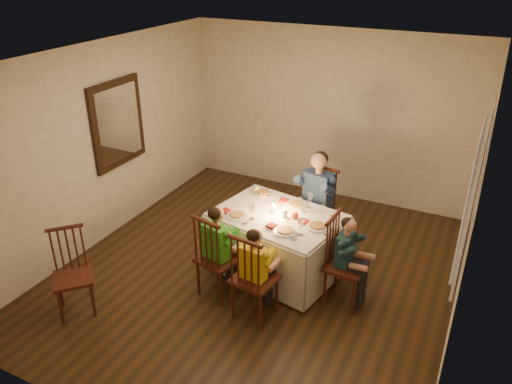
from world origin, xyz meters
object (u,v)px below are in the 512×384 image
at_px(chair_adult, 314,241).
at_px(child_yellow, 255,314).
at_px(chair_near_right, 255,314).
at_px(serving_bowl, 264,194).
at_px(child_green, 220,292).
at_px(adult, 314,241).
at_px(chair_near_left, 220,292).
at_px(dining_table, 277,231).
at_px(chair_end, 343,300).
at_px(chair_extra, 79,310).
at_px(child_teal, 343,300).

distance_m(chair_adult, child_yellow, 1.69).
distance_m(chair_near_right, serving_bowl, 1.56).
bearing_deg(child_green, adult, -99.09).
bearing_deg(chair_near_left, dining_table, -106.73).
xyz_separation_m(chair_end, child_yellow, (-0.79, -0.66, 0.00)).
bearing_deg(serving_bowl, dining_table, -45.93).
xyz_separation_m(chair_extra, child_yellow, (1.77, 0.81, 0.00)).
relative_size(chair_adult, chair_near_left, 1.00).
distance_m(adult, child_yellow, 1.69).
bearing_deg(chair_extra, chair_near_right, -21.72).
bearing_deg(dining_table, serving_bowl, 145.00).
xyz_separation_m(chair_near_right, serving_bowl, (-0.49, 1.25, 0.79)).
xyz_separation_m(chair_adult, chair_end, (0.73, -1.03, 0.00)).
relative_size(chair_extra, child_green, 0.87).
relative_size(chair_near_left, adult, 0.81).
bearing_deg(chair_near_left, child_green, -0.00).
height_order(dining_table, adult, dining_table).
relative_size(adult, serving_bowl, 6.68).
bearing_deg(chair_near_right, child_green, -9.71).
xyz_separation_m(chair_adult, chair_extra, (-1.83, -2.50, 0.00)).
bearing_deg(dining_table, child_teal, -2.44).
bearing_deg(chair_extra, adult, 7.42).
distance_m(chair_adult, adult, 0.00).
bearing_deg(child_yellow, chair_extra, 31.49).
height_order(child_teal, serving_bowl, serving_bowl).
bearing_deg(chair_end, chair_adult, 39.15).
bearing_deg(adult, chair_adult, 0.00).
relative_size(chair_end, child_green, 0.93).
height_order(chair_near_left, child_teal, child_teal).
relative_size(chair_end, chair_extra, 1.07).
bearing_deg(chair_near_right, child_teal, -133.58).
height_order(dining_table, serving_bowl, serving_bowl).
bearing_deg(dining_table, chair_extra, -123.10).
xyz_separation_m(chair_near_left, chair_end, (1.33, 0.50, 0.00)).
xyz_separation_m(chair_adult, serving_bowl, (-0.56, -0.44, 0.79)).
bearing_deg(chair_near_right, chair_extra, 31.49).
distance_m(adult, child_green, 1.64).
xyz_separation_m(adult, serving_bowl, (-0.56, -0.44, 0.79)).
bearing_deg(child_green, serving_bowl, -79.91).
bearing_deg(adult, chair_near_right, -79.63).
bearing_deg(child_green, child_yellow, 175.67).
bearing_deg(adult, child_teal, -42.15).
distance_m(chair_near_right, child_yellow, 0.00).
xyz_separation_m(dining_table, adult, (0.20, 0.81, -0.55)).
bearing_deg(serving_bowl, chair_near_right, -68.43).
xyz_separation_m(chair_adult, chair_near_left, (-0.60, -1.53, 0.00)).
distance_m(chair_near_right, child_teal, 1.03).
bearing_deg(dining_table, chair_end, -2.44).
distance_m(chair_end, serving_bowl, 1.62).
bearing_deg(child_green, chair_near_right, 175.67).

